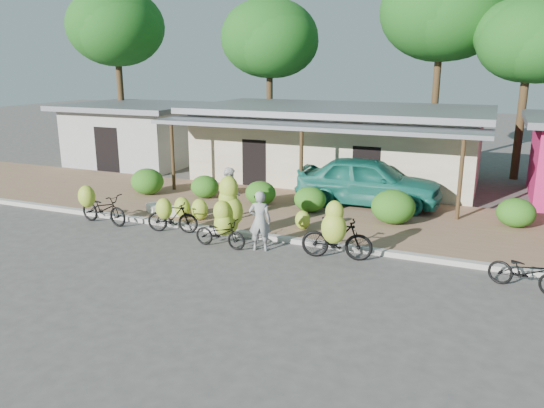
{
  "coord_description": "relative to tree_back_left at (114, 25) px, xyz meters",
  "views": [
    {
      "loc": [
        6.52,
        -12.11,
        5.22
      ],
      "look_at": [
        0.66,
        1.76,
        1.2
      ],
      "focal_mm": 35.0,
      "sensor_mm": 36.0,
      "label": 1
    }
  ],
  "objects": [
    {
      "name": "vendor",
      "position": [
        14.29,
        -12.09,
        -6.38
      ],
      "size": [
        0.73,
        0.56,
        1.76
      ],
      "primitive_type": "imported",
      "rotation": [
        0.0,
        0.0,
        3.38
      ],
      "color": "gray",
      "rests_on": "ground"
    },
    {
      "name": "bike_center",
      "position": [
        13.13,
        -12.01,
        -6.44
      ],
      "size": [
        1.65,
        1.18,
        2.03
      ],
      "rotation": [
        0.0,
        0.0,
        1.54
      ],
      "color": "black",
      "rests_on": "ground"
    },
    {
      "name": "loose_banana_a",
      "position": [
        10.64,
        -10.43,
        -6.78
      ],
      "size": [
        0.57,
        0.48,
        0.71
      ],
      "primitive_type": "ellipsoid",
      "color": "#B5CB32",
      "rests_on": "sidewalk"
    },
    {
      "name": "hedge_4",
      "position": [
        17.37,
        -8.35,
        -6.58
      ],
      "size": [
        1.43,
        1.29,
        1.12
      ],
      "primitive_type": "ellipsoid",
      "color": "#235F15",
      "rests_on": "sidewalk"
    },
    {
      "name": "hedge_3",
      "position": [
        14.41,
        -8.05,
        -6.69
      ],
      "size": [
        1.15,
        1.03,
        0.9
      ],
      "primitive_type": "ellipsoid",
      "color": "#235F15",
      "rests_on": "sidewalk"
    },
    {
      "name": "sack_far",
      "position": [
        9.41,
        -10.28,
        -7.0
      ],
      "size": [
        0.83,
        0.75,
        0.28
      ],
      "primitive_type": "cube",
      "rotation": [
        0.0,
        0.0,
        -0.63
      ],
      "color": "silver",
      "rests_on": "sidewalk"
    },
    {
      "name": "teal_van",
      "position": [
        16.08,
        -6.33,
        -6.24
      ],
      "size": [
        5.32,
        2.29,
        1.79
      ],
      "primitive_type": "imported",
      "rotation": [
        0.0,
        0.0,
        1.61
      ],
      "color": "#176959",
      "rests_on": "sidewalk"
    },
    {
      "name": "tree_far_center",
      "position": [
        8.0,
        3.0,
        -0.62
      ],
      "size": [
        5.48,
        5.38,
        8.69
      ],
      "color": "#442E1B",
      "rests_on": "ground"
    },
    {
      "name": "loose_banana_c",
      "position": [
        14.86,
        -10.09,
        -6.83
      ],
      "size": [
        0.48,
        0.41,
        0.61
      ],
      "primitive_type": "ellipsoid",
      "color": "#B5CB32",
      "rests_on": "sidewalk"
    },
    {
      "name": "shop_grey",
      "position": [
        2.69,
        -2.12,
        -5.64
      ],
      "size": [
        7.0,
        6.0,
        3.15
      ],
      "color": "#9D9C98",
      "rests_on": "ground"
    },
    {
      "name": "hedge_2",
      "position": [
        12.43,
        -7.89,
        -6.69
      ],
      "size": [
        1.15,
        1.03,
        0.9
      ],
      "primitive_type": "ellipsoid",
      "color": "#235F15",
      "rests_on": "sidewalk"
    },
    {
      "name": "bike_far_right",
      "position": [
        21.21,
        -12.18,
        -6.8
      ],
      "size": [
        1.86,
        1.12,
        0.92
      ],
      "rotation": [
        0.0,
        0.0,
        1.26
      ],
      "color": "black",
      "rests_on": "ground"
    },
    {
      "name": "sidewalk",
      "position": [
        13.69,
        -8.11,
        -7.2
      ],
      "size": [
        60.0,
        6.0,
        0.12
      ],
      "primitive_type": "cube",
      "color": "#8F664D",
      "rests_on": "ground"
    },
    {
      "name": "hedge_1",
      "position": [
        9.98,
        -7.74,
        -6.7
      ],
      "size": [
        1.12,
        1.01,
        0.87
      ],
      "primitive_type": "ellipsoid",
      "color": "#235F15",
      "rests_on": "sidewalk"
    },
    {
      "name": "bike_right",
      "position": [
        16.53,
        -12.07,
        -6.51
      ],
      "size": [
        2.01,
        1.34,
        1.81
      ],
      "rotation": [
        0.0,
        0.0,
        1.71
      ],
      "color": "black",
      "rests_on": "ground"
    },
    {
      "name": "hedge_0",
      "position": [
        7.58,
        -8.14,
        -6.62
      ],
      "size": [
        1.34,
        1.2,
        1.04
      ],
      "primitive_type": "ellipsoid",
      "color": "#235F15",
      "rests_on": "sidewalk"
    },
    {
      "name": "curb",
      "position": [
        13.69,
        -11.11,
        -7.18
      ],
      "size": [
        60.0,
        0.25,
        0.15
      ],
      "primitive_type": "cube",
      "color": "#A8A399",
      "rests_on": "ground"
    },
    {
      "name": "bike_left",
      "position": [
        11.07,
        -11.75,
        -6.68
      ],
      "size": [
        1.74,
        1.27,
        1.28
      ],
      "rotation": [
        0.0,
        0.0,
        1.78
      ],
      "color": "black",
      "rests_on": "ground"
    },
    {
      "name": "sack_near",
      "position": [
        10.49,
        -10.19,
        -6.99
      ],
      "size": [
        0.94,
        0.78,
        0.3
      ],
      "primitive_type": "cube",
      "rotation": [
        0.0,
        0.0,
        0.54
      ],
      "color": "silver",
      "rests_on": "sidewalk"
    },
    {
      "name": "tree_near_right",
      "position": [
        21.0,
        1.5,
        -1.0
      ],
      "size": [
        4.68,
        4.52,
        8.0
      ],
      "color": "#442E1B",
      "rests_on": "ground"
    },
    {
      "name": "hedge_5",
      "position": [
        21.07,
        -7.2,
        -6.67
      ],
      "size": [
        1.2,
        1.08,
        0.94
      ],
      "primitive_type": "ellipsoid",
      "color": "#235F15",
      "rests_on": "sidewalk"
    },
    {
      "name": "tree_back_left",
      "position": [
        0.0,
        0.0,
        0.0
      ],
      "size": [
        5.47,
        5.37,
        9.31
      ],
      "color": "#442E1B",
      "rests_on": "ground"
    },
    {
      "name": "bike_far_left",
      "position": [
        8.41,
        -11.83,
        -6.67
      ],
      "size": [
        2.03,
        1.34,
        1.45
      ],
      "rotation": [
        0.0,
        0.0,
        1.45
      ],
      "color": "black",
      "rests_on": "ground"
    },
    {
      "name": "shop_main",
      "position": [
        13.69,
        -2.18,
        -5.54
      ],
      "size": [
        13.0,
        8.5,
        3.35
      ],
      "color": "beige",
      "rests_on": "ground"
    },
    {
      "name": "bystander",
      "position": [
        12.19,
        -9.89,
        -6.26
      ],
      "size": [
        1.08,
        1.02,
        1.75
      ],
      "primitive_type": "imported",
      "rotation": [
        0.0,
        0.0,
        2.57
      ],
      "color": "silver",
      "rests_on": "sidewalk"
    },
    {
      "name": "loose_banana_b",
      "position": [
        11.34,
        -10.45,
        -6.77
      ],
      "size": [
        0.58,
        0.49,
        0.73
      ],
      "primitive_type": "ellipsoid",
      "color": "#B5CB32",
      "rests_on": "sidewalk"
    },
    {
      "name": "ground",
      "position": [
        13.69,
        -13.11,
        -7.26
      ],
      "size": [
        100.0,
        100.0,
        0.0
      ],
      "primitive_type": "plane",
      "color": "#454240",
      "rests_on": "ground"
    },
    {
      "name": "tree_center_right",
      "position": [
        17.0,
        3.5,
        0.51
      ],
      "size": [
        6.09,
        6.04,
        10.09
      ],
      "color": "#442E1B",
      "rests_on": "ground"
    }
  ]
}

